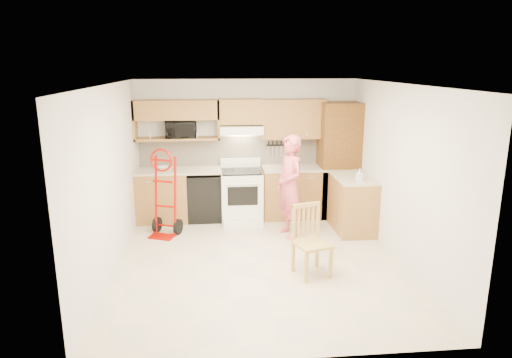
{
  "coord_description": "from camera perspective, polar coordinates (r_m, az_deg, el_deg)",
  "views": [
    {
      "loc": [
        -0.62,
        -6.01,
        2.76
      ],
      "look_at": [
        0.0,
        0.5,
        1.1
      ],
      "focal_mm": 31.9,
      "sensor_mm": 36.0,
      "label": 1
    }
  ],
  "objects": [
    {
      "name": "person",
      "position": [
        7.37,
        4.24,
        -0.92
      ],
      "size": [
        0.57,
        0.71,
        1.68
      ],
      "primitive_type": "imported",
      "rotation": [
        0.0,
        0.0,
        -1.25
      ],
      "color": "#CF535E",
      "rests_on": "ground"
    },
    {
      "name": "pantry_tall",
      "position": [
        8.45,
        10.27,
        2.34
      ],
      "size": [
        0.7,
        0.6,
        2.1
      ],
      "primitive_type": "cube",
      "color": "brown",
      "rests_on": "ground"
    },
    {
      "name": "wall_front",
      "position": [
        4.09,
        3.68,
        -7.44
      ],
      "size": [
        4.0,
        0.02,
        2.5
      ],
      "primitive_type": "cube",
      "color": "silver",
      "rests_on": "ground"
    },
    {
      "name": "ceiling",
      "position": [
        6.05,
        0.46,
        11.87
      ],
      "size": [
        4.0,
        4.5,
        0.02
      ],
      "primitive_type": "cube",
      "color": "white",
      "rests_on": "ground"
    },
    {
      "name": "dining_chair",
      "position": [
        6.12,
        7.09,
        -7.78
      ],
      "size": [
        0.55,
        0.57,
        0.95
      ],
      "primitive_type": null,
      "rotation": [
        0.0,
        0.0,
        0.3
      ],
      "color": "tan",
      "rests_on": "ground"
    },
    {
      "name": "range_hood",
      "position": [
        8.13,
        -1.86,
        6.24
      ],
      "size": [
        0.76,
        0.46,
        0.14
      ],
      "primitive_type": "cube",
      "color": "white",
      "rests_on": "wall_back"
    },
    {
      "name": "upper_cab_left",
      "position": [
        8.16,
        -9.95,
        8.54
      ],
      "size": [
        1.5,
        0.33,
        0.34
      ],
      "primitive_type": "cube",
      "color": "#9E6F3A",
      "rests_on": "wall_back"
    },
    {
      "name": "countertop_left",
      "position": [
        8.2,
        -9.7,
        1.06
      ],
      "size": [
        1.5,
        0.63,
        0.04
      ],
      "primitive_type": "cube",
      "color": "#B8AB93",
      "rests_on": "lower_cab_left"
    },
    {
      "name": "upper_cab_right",
      "position": [
        8.28,
        4.73,
        7.53
      ],
      "size": [
        1.14,
        0.33,
        0.7
      ],
      "primitive_type": "cube",
      "color": "#9E6F3A",
      "rests_on": "wall_back"
    },
    {
      "name": "floor",
      "position": [
        6.65,
        0.41,
        -10.38
      ],
      "size": [
        4.0,
        4.5,
        0.02
      ],
      "primitive_type": "cube",
      "color": "beige",
      "rests_on": "ground"
    },
    {
      "name": "wall_right",
      "position": [
        6.73,
        17.71,
        0.59
      ],
      "size": [
        0.02,
        4.5,
        2.5
      ],
      "primitive_type": "cube",
      "color": "silver",
      "rests_on": "ground"
    },
    {
      "name": "bowl",
      "position": [
        8.21,
        -11.5,
        1.34
      ],
      "size": [
        0.24,
        0.24,
        0.05
      ],
      "primitive_type": "imported",
      "rotation": [
        0.0,
        0.0,
        0.09
      ],
      "color": "white",
      "rests_on": "countertop_left"
    },
    {
      "name": "knife_strip",
      "position": [
        8.44,
        2.63,
        3.84
      ],
      "size": [
        0.4,
        0.05,
        0.29
      ],
      "primitive_type": null,
      "color": "black",
      "rests_on": "backsplash"
    },
    {
      "name": "wall_left",
      "position": [
        6.35,
        -17.91,
        -0.21
      ],
      "size": [
        0.02,
        4.5,
        2.5
      ],
      "primitive_type": "cube",
      "color": "silver",
      "rests_on": "ground"
    },
    {
      "name": "countertop_right",
      "position": [
        8.3,
        4.77,
        1.38
      ],
      "size": [
        1.14,
        0.63,
        0.04
      ],
      "primitive_type": "cube",
      "color": "#B8AB93",
      "rests_on": "lower_cab_right"
    },
    {
      "name": "hand_truck",
      "position": [
        7.54,
        -11.58,
        -2.25
      ],
      "size": [
        0.65,
        0.63,
        1.32
      ],
      "primitive_type": null,
      "rotation": [
        0.0,
        0.0,
        -0.37
      ],
      "color": "#9F0900",
      "rests_on": "ground"
    },
    {
      "name": "soap_bottle",
      "position": [
        7.46,
        12.85,
        0.54
      ],
      "size": [
        0.09,
        0.1,
        0.2
      ],
      "primitive_type": "imported",
      "rotation": [
        0.0,
        0.0,
        0.04
      ],
      "color": "white",
      "rests_on": "countertop_return"
    },
    {
      "name": "lower_cab_left",
      "position": [
        8.34,
        -11.62,
        -2.14
      ],
      "size": [
        0.9,
        0.6,
        0.9
      ],
      "primitive_type": "cube",
      "color": "#9E6F3A",
      "rests_on": "ground"
    },
    {
      "name": "microwave",
      "position": [
        8.19,
        -9.46,
        6.18
      ],
      "size": [
        0.58,
        0.43,
        0.3
      ],
      "primitive_type": "imported",
      "rotation": [
        0.0,
        0.0,
        0.14
      ],
      "color": "black",
      "rests_on": "upper_shelf_mw"
    },
    {
      "name": "dishwasher",
      "position": [
        8.3,
        -6.46,
        -2.2
      ],
      "size": [
        0.6,
        0.6,
        0.85
      ],
      "primitive_type": "cube",
      "color": "black",
      "rests_on": "ground"
    },
    {
      "name": "countertop_return",
      "position": [
        7.75,
        12.15,
        0.18
      ],
      "size": [
        0.63,
        1.0,
        0.04
      ],
      "primitive_type": "cube",
      "color": "#B8AB93",
      "rests_on": "cab_return_right"
    },
    {
      "name": "upper_shelf_mw",
      "position": [
        8.22,
        -9.8,
        5.01
      ],
      "size": [
        1.5,
        0.33,
        0.04
      ],
      "primitive_type": "cube",
      "color": "#9E6F3A",
      "rests_on": "wall_back"
    },
    {
      "name": "upper_cab_center",
      "position": [
        8.15,
        -1.91,
        8.46
      ],
      "size": [
        0.76,
        0.33,
        0.44
      ],
      "primitive_type": "cube",
      "color": "#9E6F3A",
      "rests_on": "wall_back"
    },
    {
      "name": "range",
      "position": [
        8.14,
        -1.79,
        -1.59
      ],
      "size": [
        0.73,
        0.96,
        1.08
      ],
      "primitive_type": null,
      "color": "white",
      "rests_on": "ground"
    },
    {
      "name": "lower_cab_right",
      "position": [
        8.42,
        4.7,
        -1.74
      ],
      "size": [
        1.14,
        0.6,
        0.9
      ],
      "primitive_type": "cube",
      "color": "#9E6F3A",
      "rests_on": "ground"
    },
    {
      "name": "backsplash",
      "position": [
        8.42,
        -1.12,
        3.55
      ],
      "size": [
        3.92,
        0.03,
        0.55
      ],
      "primitive_type": "cube",
      "color": "beige",
      "rests_on": "wall_back"
    },
    {
      "name": "wall_back",
      "position": [
        8.43,
        -1.13,
        3.92
      ],
      "size": [
        4.0,
        0.02,
        2.5
      ],
      "primitive_type": "cube",
      "color": "silver",
      "rests_on": "ground"
    },
    {
      "name": "cab_return_right",
      "position": [
        7.87,
        11.97,
        -3.14
      ],
      "size": [
        0.6,
        1.0,
        0.9
      ],
      "primitive_type": "cube",
      "color": "#9E6F3A",
      "rests_on": "ground"
    }
  ]
}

